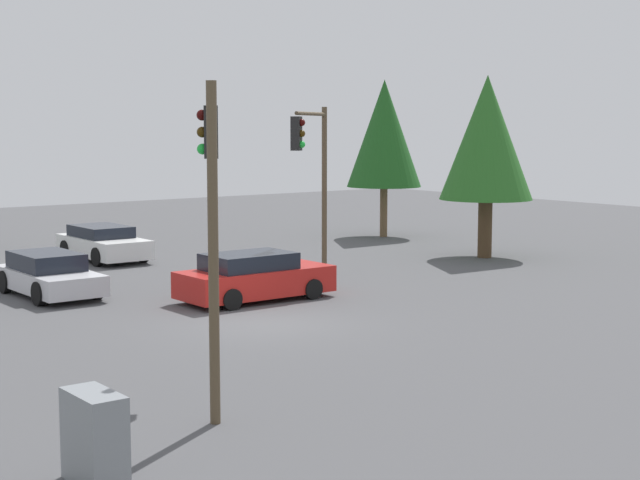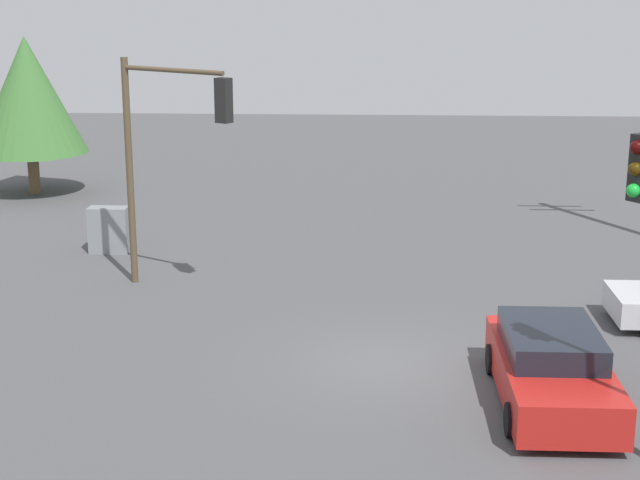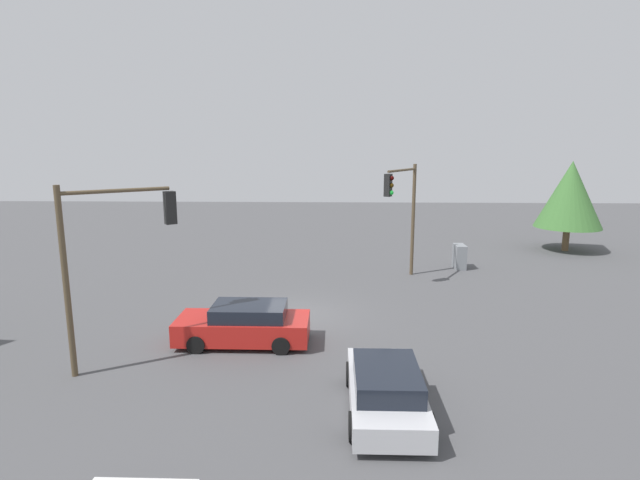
% 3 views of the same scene
% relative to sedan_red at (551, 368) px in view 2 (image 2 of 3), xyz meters
% --- Properties ---
extents(ground_plane, '(80.00, 80.00, 0.00)m').
position_rel_sedan_red_xyz_m(ground_plane, '(-2.96, 1.72, -0.68)').
color(ground_plane, '#4C4C4F').
extents(sedan_red, '(2.04, 4.59, 1.42)m').
position_rel_sedan_red_xyz_m(sedan_red, '(0.00, 0.00, 0.00)').
color(sedan_red, red).
rests_on(sedan_red, ground_plane).
extents(traffic_signal_cross, '(3.03, 1.94, 5.87)m').
position_rel_sedan_red_xyz_m(traffic_signal_cross, '(-8.44, 6.56, 3.32)').
color(traffic_signal_cross, brown).
rests_on(traffic_signal_cross, ground_plane).
extents(electrical_cabinet, '(1.14, 0.57, 1.35)m').
position_rel_sedan_red_xyz_m(electrical_cabinet, '(-11.02, 10.12, -0.01)').
color(electrical_cabinet, gray).
rests_on(electrical_cabinet, ground_plane).
extents(tree_right, '(4.14, 4.14, 5.82)m').
position_rel_sedan_red_xyz_m(tree_right, '(-15.98, 18.22, 2.99)').
color(tree_right, brown).
rests_on(tree_right, ground_plane).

